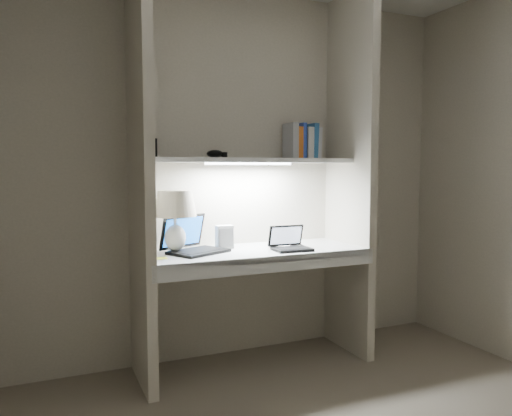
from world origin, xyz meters
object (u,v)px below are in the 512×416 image
laptop_netbook (290,244)px  speaker (224,237)px  table_lamp (175,211)px  book_row (302,142)px  laptop_main (193,244)px

laptop_netbook → speaker: 0.44m
table_lamp → speaker: table_lamp is taller
table_lamp → book_row: book_row is taller
speaker → laptop_main: bearing=-161.6°
laptop_netbook → table_lamp: bearing=169.6°
laptop_main → speaker: size_ratio=2.89×
laptop_main → laptop_netbook: size_ratio=1.78×
laptop_main → book_row: book_row is taller
laptop_main → speaker: bearing=-11.0°
table_lamp → laptop_netbook: (0.71, -0.16, -0.23)m
book_row → speaker: bearing=-176.0°
laptop_main → laptop_netbook: bearing=-42.1°
laptop_main → laptop_netbook: laptop_main is taller
laptop_main → book_row: bearing=-19.4°
laptop_netbook → book_row: bearing=51.9°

